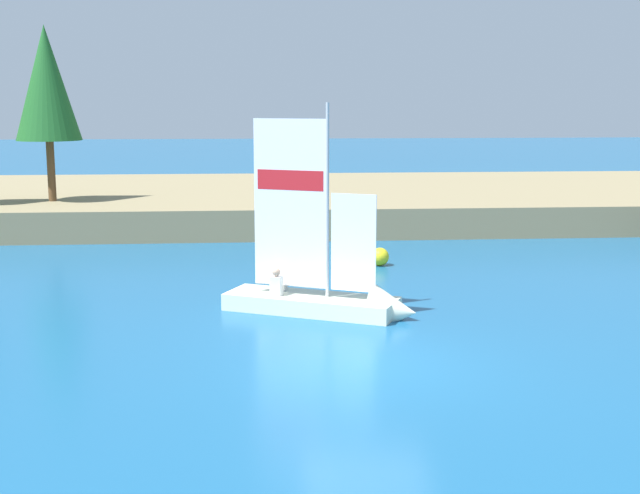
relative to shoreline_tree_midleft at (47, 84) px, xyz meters
The scene contains 5 objects.
ground_plane 21.70m from the shoreline_tree_midleft, 61.19° to the right, with size 200.00×200.00×0.00m, color #195684.
shore_bank 12.13m from the shoreline_tree_midleft, 23.32° to the left, with size 80.00×15.80×1.17m, color #897A56.
shoreline_tree_midleft is the anchor object (origin of this frame).
sailboat 18.24m from the shoreline_tree_midleft, 55.29° to the right, with size 4.83×3.18×5.45m.
channel_buoy 15.45m from the shoreline_tree_midleft, 35.09° to the right, with size 0.56×0.56×0.56m, color yellow.
Camera 1 is at (-2.19, -15.91, 5.10)m, focal length 47.89 mm.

